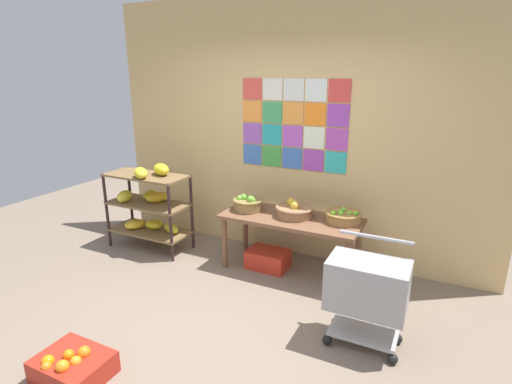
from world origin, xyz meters
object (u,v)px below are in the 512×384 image
Objects in this scene: fruit_basket_back_right at (248,203)px; fruit_basket_back_left at (343,216)px; orange_crate_foreground at (73,366)px; shopping_cart at (367,288)px; display_table at (291,224)px; fruit_basket_left at (294,210)px; banana_shelf_unit at (149,202)px; produce_crate_under_table at (268,259)px.

fruit_basket_back_right is 1.06m from fruit_basket_back_left.
shopping_cart is (1.79, 1.30, 0.41)m from orange_crate_foreground.
shopping_cart is at bearing 36.00° from orange_crate_foreground.
fruit_basket_left is (0.02, 0.04, 0.15)m from display_table.
banana_shelf_unit is 1.80m from display_table.
banana_shelf_unit reaches higher than shopping_cart.
produce_crate_under_table is at bearing 148.11° from shopping_cart.
produce_crate_under_table is 0.89× the size of orange_crate_foreground.
orange_crate_foreground reaches higher than produce_crate_under_table.
orange_crate_foreground is 0.58× the size of shopping_cart.
fruit_basket_back_right is at bearing 7.54° from banana_shelf_unit.
fruit_basket_left is 0.90× the size of produce_crate_under_table.
orange_crate_foreground is (-0.55, -2.16, -0.01)m from produce_crate_under_table.
fruit_basket_back_right is at bearing 152.07° from shopping_cart.
fruit_basket_back_right is 0.67m from produce_crate_under_table.
shopping_cart reaches higher than fruit_basket_back_right.
fruit_basket_left is 0.47× the size of shopping_cart.
display_table is at bearing 10.31° from produce_crate_under_table.
fruit_basket_back_left is at bearing 117.33° from shopping_cart.
display_table is at bearing -118.44° from fruit_basket_left.
display_table is 3.90× the size of fruit_basket_back_left.
fruit_basket_left is 0.81× the size of orange_crate_foreground.
orange_crate_foreground is (-0.80, -2.21, -0.46)m from display_table.
display_table is at bearing -169.11° from fruit_basket_back_left.
fruit_basket_back_left is at bearing 6.77° from banana_shelf_unit.
fruit_basket_back_right is 1.77m from shopping_cart.
fruit_basket_back_right is 0.83× the size of fruit_basket_left.
fruit_basket_left is 2.47m from orange_crate_foreground.
banana_shelf_unit is 1.83m from fruit_basket_left.
display_table is at bearing 140.53° from shopping_cart.
shopping_cart reaches higher than produce_crate_under_table.
fruit_basket_back_left is at bearing 10.71° from produce_crate_under_table.
fruit_basket_back_right is 0.89× the size of fruit_basket_back_left.
fruit_basket_left is at bearing 61.56° from display_table.
display_table is 4.40× the size of fruit_basket_back_right.
shopping_cart is (1.51, -0.90, -0.21)m from fruit_basket_back_right.
orange_crate_foreground is 2.25m from shopping_cart.
produce_crate_under_table is 2.23m from orange_crate_foreground.
fruit_basket_left is at bearing -172.98° from fruit_basket_back_left.
fruit_basket_left is at bearing 6.70° from banana_shelf_unit.
fruit_basket_left is 1.07× the size of fruit_basket_back_left.
orange_crate_foreground is at bearing -104.25° from produce_crate_under_table.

